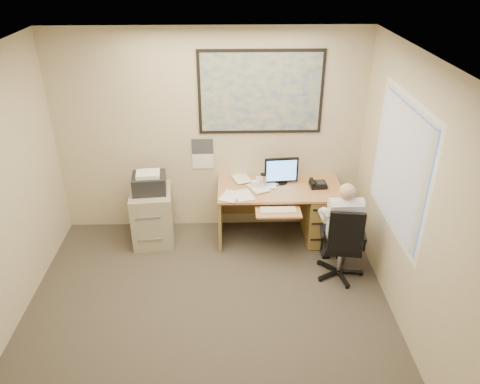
{
  "coord_description": "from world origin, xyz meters",
  "views": [
    {
      "loc": [
        0.24,
        -3.44,
        3.55
      ],
      "look_at": [
        0.37,
        1.3,
        1.01
      ],
      "focal_mm": 35.0,
      "sensor_mm": 36.0,
      "label": 1
    }
  ],
  "objects_px": {
    "filing_cabinet": "(152,211)",
    "office_chair": "(342,256)",
    "desk": "(304,207)",
    "person": "(343,230)"
  },
  "relations": [
    {
      "from": "filing_cabinet",
      "to": "office_chair",
      "type": "relative_size",
      "value": 1.02
    },
    {
      "from": "desk",
      "to": "person",
      "type": "xyz_separation_m",
      "value": [
        0.32,
        -0.82,
        0.16
      ]
    },
    {
      "from": "desk",
      "to": "filing_cabinet",
      "type": "distance_m",
      "value": 2.0
    },
    {
      "from": "desk",
      "to": "person",
      "type": "relative_size",
      "value": 1.33
    },
    {
      "from": "desk",
      "to": "office_chair",
      "type": "bearing_deg",
      "value": -70.03
    },
    {
      "from": "filing_cabinet",
      "to": "office_chair",
      "type": "xyz_separation_m",
      "value": [
        2.33,
        -0.87,
        -0.14
      ]
    },
    {
      "from": "desk",
      "to": "office_chair",
      "type": "xyz_separation_m",
      "value": [
        0.32,
        -0.89,
        -0.15
      ]
    },
    {
      "from": "person",
      "to": "desk",
      "type": "bearing_deg",
      "value": 110.77
    },
    {
      "from": "desk",
      "to": "filing_cabinet",
      "type": "relative_size",
      "value": 1.59
    },
    {
      "from": "office_chair",
      "to": "person",
      "type": "relative_size",
      "value": 0.82
    }
  ]
}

